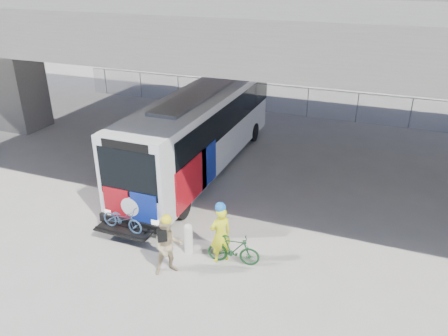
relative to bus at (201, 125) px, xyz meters
The scene contains 8 objects.
ground 3.91m from the bus, 52.64° to the right, with size 160.00×160.00×0.00m, color #9E9991.
bus is the anchor object (origin of this frame).
overpass 5.06m from the bus, 34.62° to the left, with size 40.00×16.00×7.95m.
chainlink_fence 9.62m from the bus, 77.96° to the left, with size 30.00×0.06×30.00m.
bollard 6.92m from the bus, 69.76° to the right, with size 0.29×0.29×1.10m.
cyclist_hivis 7.30m from the bus, 61.25° to the right, with size 0.83×0.83×2.13m.
cyclist_tan 7.88m from the bus, 73.45° to the right, with size 1.16×1.12×2.06m.
bike_parked 7.62m from the bus, 58.28° to the right, with size 0.48×1.69×1.01m, color #15431D.
Camera 1 is at (5.82, -14.43, 8.66)m, focal length 35.00 mm.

